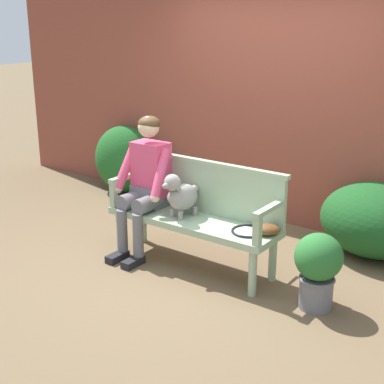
{
  "coord_description": "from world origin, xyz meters",
  "views": [
    {
      "loc": [
        2.76,
        -3.77,
        2.22
      ],
      "look_at": [
        0.0,
        0.0,
        0.72
      ],
      "focal_mm": 51.52,
      "sensor_mm": 36.0,
      "label": 1
    }
  ],
  "objects_px": {
    "tennis_racket": "(250,230)",
    "potted_plant": "(318,266)",
    "baseball_glove": "(267,229)",
    "garden_bench": "(192,225)",
    "dog_on_bench": "(181,195)",
    "person_seated": "(146,180)"
  },
  "relations": [
    {
      "from": "potted_plant",
      "to": "garden_bench",
      "type": "bearing_deg",
      "value": 177.9
    },
    {
      "from": "dog_on_bench",
      "to": "tennis_racket",
      "type": "distance_m",
      "value": 0.72
    },
    {
      "from": "person_seated",
      "to": "baseball_glove",
      "type": "xyz_separation_m",
      "value": [
        1.27,
        0.07,
        -0.23
      ]
    },
    {
      "from": "tennis_racket",
      "to": "potted_plant",
      "type": "height_order",
      "value": "potted_plant"
    },
    {
      "from": "tennis_racket",
      "to": "dog_on_bench",
      "type": "bearing_deg",
      "value": -174.27
    },
    {
      "from": "garden_bench",
      "to": "potted_plant",
      "type": "distance_m",
      "value": 1.25
    },
    {
      "from": "baseball_glove",
      "to": "potted_plant",
      "type": "distance_m",
      "value": 0.54
    },
    {
      "from": "person_seated",
      "to": "dog_on_bench",
      "type": "relative_size",
      "value": 3.13
    },
    {
      "from": "dog_on_bench",
      "to": "tennis_racket",
      "type": "height_order",
      "value": "dog_on_bench"
    },
    {
      "from": "garden_bench",
      "to": "tennis_racket",
      "type": "relative_size",
      "value": 2.92
    },
    {
      "from": "person_seated",
      "to": "garden_bench",
      "type": "bearing_deg",
      "value": 0.92
    },
    {
      "from": "person_seated",
      "to": "potted_plant",
      "type": "height_order",
      "value": "person_seated"
    },
    {
      "from": "garden_bench",
      "to": "person_seated",
      "type": "xyz_separation_m",
      "value": [
        -0.53,
        -0.01,
        0.34
      ]
    },
    {
      "from": "baseball_glove",
      "to": "potted_plant",
      "type": "height_order",
      "value": "potted_plant"
    },
    {
      "from": "garden_bench",
      "to": "dog_on_bench",
      "type": "bearing_deg",
      "value": -163.51
    },
    {
      "from": "dog_on_bench",
      "to": "baseball_glove",
      "type": "relative_size",
      "value": 1.94
    },
    {
      "from": "garden_bench",
      "to": "dog_on_bench",
      "type": "height_order",
      "value": "dog_on_bench"
    },
    {
      "from": "person_seated",
      "to": "baseball_glove",
      "type": "relative_size",
      "value": 6.08
    },
    {
      "from": "tennis_racket",
      "to": "potted_plant",
      "type": "relative_size",
      "value": 0.9
    },
    {
      "from": "baseball_glove",
      "to": "potted_plant",
      "type": "xyz_separation_m",
      "value": [
        0.51,
        -0.11,
        -0.15
      ]
    },
    {
      "from": "garden_bench",
      "to": "baseball_glove",
      "type": "distance_m",
      "value": 0.75
    },
    {
      "from": "potted_plant",
      "to": "tennis_racket",
      "type": "bearing_deg",
      "value": 172.84
    }
  ]
}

